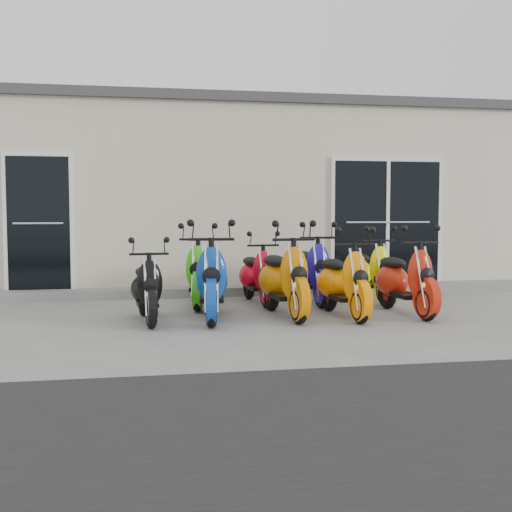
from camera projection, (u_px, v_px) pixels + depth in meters
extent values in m
plane|color=gray|center=(264.00, 315.00, 8.63)|extent=(80.00, 80.00, 0.00)
cube|color=black|center=(472.00, 487.00, 3.23)|extent=(80.00, 5.00, 0.00)
cube|color=beige|center=(217.00, 201.00, 13.62)|extent=(14.00, 6.00, 3.20)
cube|color=#3F3F42|center=(217.00, 121.00, 13.51)|extent=(14.20, 6.20, 0.16)
cube|color=gray|center=(241.00, 291.00, 10.61)|extent=(14.00, 0.40, 0.15)
cube|color=black|center=(39.00, 219.00, 10.10)|extent=(1.07, 0.08, 2.22)
cube|color=black|center=(387.00, 219.00, 11.14)|extent=(2.02, 0.08, 2.22)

